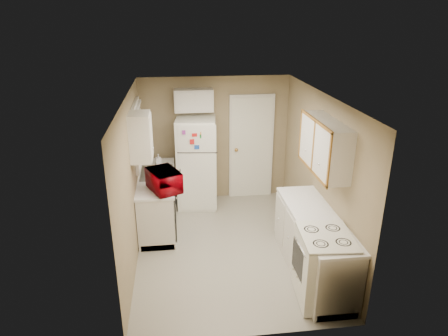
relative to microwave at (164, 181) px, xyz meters
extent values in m
plane|color=#B9B5A5|center=(0.95, -0.31, -1.05)|extent=(3.80, 3.80, 0.00)
plane|color=white|center=(0.95, -0.31, 1.35)|extent=(3.80, 3.80, 0.00)
plane|color=#998764|center=(-0.45, -0.31, 0.15)|extent=(3.80, 3.80, 0.00)
plane|color=#998764|center=(2.35, -0.31, 0.15)|extent=(3.80, 3.80, 0.00)
plane|color=#998764|center=(0.95, 1.59, 0.15)|extent=(2.80, 2.80, 0.00)
plane|color=#998764|center=(0.95, -2.21, 0.15)|extent=(2.80, 2.80, 0.00)
cube|color=silver|center=(-0.15, 0.59, -0.60)|extent=(0.60, 1.80, 0.90)
cube|color=black|center=(0.14, -0.01, -0.56)|extent=(0.03, 0.58, 0.72)
cube|color=gray|center=(-0.15, 0.74, -0.19)|extent=(0.54, 0.74, 0.16)
imported|color=#900009|center=(0.00, 0.00, 0.00)|extent=(0.67, 0.54, 0.39)
imported|color=white|center=(-0.13, 1.12, -0.05)|extent=(0.11, 0.11, 0.21)
cube|color=silver|center=(-0.41, 0.74, 0.55)|extent=(0.10, 0.98, 1.08)
cube|color=silver|center=(-0.30, -0.09, 0.75)|extent=(0.30, 0.45, 0.70)
cube|color=white|center=(0.57, 1.26, -0.19)|extent=(0.77, 0.76, 1.71)
cube|color=silver|center=(0.55, 1.44, 0.95)|extent=(0.70, 0.30, 0.40)
cube|color=white|center=(1.65, 1.55, -0.03)|extent=(0.86, 0.06, 2.08)
cube|color=silver|center=(2.05, -1.11, -0.60)|extent=(0.60, 2.00, 0.90)
cube|color=white|center=(2.00, -1.66, -0.58)|extent=(0.68, 0.82, 0.94)
cube|color=silver|center=(2.20, -0.81, 0.75)|extent=(0.30, 1.20, 0.70)
camera|label=1|loc=(0.23, -5.72, 2.42)|focal=32.00mm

